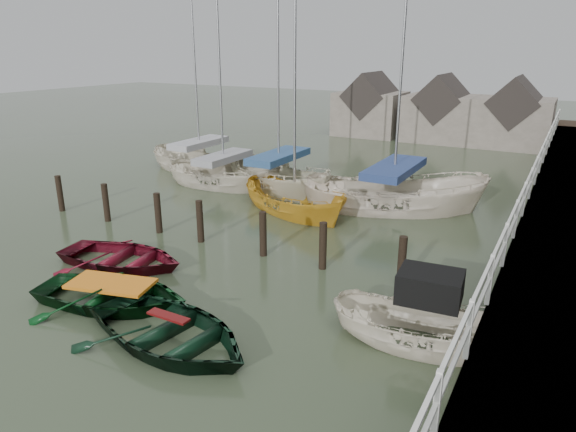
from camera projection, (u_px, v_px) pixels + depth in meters
The scene contains 12 objects.
ground at pixel (167, 285), 13.77m from camera, with size 120.00×120.00×0.00m, color #303924.
mooring_pilings at pixel (202, 228), 16.62m from camera, with size 13.72×0.22×1.80m.
far_sheds at pixel (439, 112), 34.36m from camera, with size 14.00×4.08×4.39m.
rowboat_red at pixel (123, 265), 14.99m from camera, with size 2.75×3.85×0.80m, color #590C1A.
rowboat_green at pixel (113, 304), 12.73m from camera, with size 2.82×3.95×0.82m, color black.
rowboat_dkgreen at pixel (171, 344), 11.02m from camera, with size 3.04×4.26×0.88m, color black.
motorboat at pixel (423, 341), 10.96m from camera, with size 4.15×1.87×2.41m.
sailboat_a at pixel (224, 185), 23.44m from camera, with size 5.88×2.57×10.69m.
sailboat_b at pixel (279, 188), 22.87m from camera, with size 6.97×4.95×12.28m.
sailboat_c at pixel (294, 211), 19.87m from camera, with size 5.91×4.21×9.55m.
sailboat_d at pixel (392, 207), 20.16m from camera, with size 7.62×5.02×12.67m.
sailboat_e at pixel (201, 170), 26.30m from camera, with size 6.53×3.21×10.59m.
Camera 1 is at (8.93, -9.32, 6.09)m, focal length 32.00 mm.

